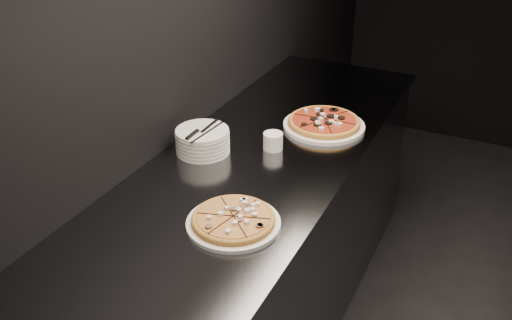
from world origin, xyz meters
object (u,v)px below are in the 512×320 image
at_px(pizza_mushroom, 233,220).
at_px(cutlery, 202,131).
at_px(counter, 254,253).
at_px(plate_stack, 203,141).
at_px(ramekin, 273,141).
at_px(pizza_tomato, 324,123).

relative_size(pizza_mushroom, cutlery, 1.53).
distance_m(counter, pizza_mushroom, 0.65).
relative_size(counter, pizza_mushroom, 7.05).
bearing_deg(plate_stack, ramekin, 30.36).
distance_m(plate_stack, cutlery, 0.05).
height_order(counter, ramekin, ramekin).
xyz_separation_m(counter, pizza_tomato, (0.14, 0.40, 0.48)).
relative_size(plate_stack, cutlery, 0.94).
bearing_deg(pizza_mushroom, cutlery, 132.03).
height_order(plate_stack, ramekin, plate_stack).
height_order(pizza_mushroom, plate_stack, plate_stack).
xyz_separation_m(pizza_mushroom, plate_stack, (-0.35, 0.40, 0.03)).
bearing_deg(plate_stack, counter, 6.53).
relative_size(pizza_tomato, cutlery, 1.57).
height_order(pizza_mushroom, ramekin, ramekin).
bearing_deg(pizza_mushroom, plate_stack, 131.53).
relative_size(pizza_mushroom, ramekin, 4.34).
distance_m(cutlery, ramekin, 0.29).
distance_m(counter, plate_stack, 0.55).
height_order(pizza_tomato, ramekin, ramekin).
bearing_deg(pizza_mushroom, counter, 107.35).
xyz_separation_m(pizza_tomato, ramekin, (-0.12, -0.28, 0.01)).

